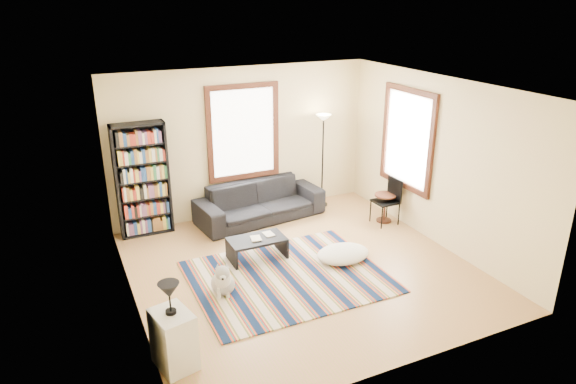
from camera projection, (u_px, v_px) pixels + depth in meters
name	position (u px, v px, depth m)	size (l,w,h in m)	color
floor	(302.00, 271.00, 7.99)	(5.00, 5.00, 0.10)	#AC714E
ceiling	(304.00, 84.00, 6.95)	(5.00, 5.00, 0.10)	white
wall_back	(242.00, 142.00, 9.63)	(5.00, 0.10, 2.80)	beige
wall_front	(412.00, 260.00, 5.31)	(5.00, 0.10, 2.80)	beige
wall_left	(122.00, 213.00, 6.47)	(0.10, 5.00, 2.80)	beige
wall_right	(440.00, 162.00, 8.48)	(0.10, 5.00, 2.80)	beige
window_back	(243.00, 132.00, 9.49)	(1.20, 0.06, 1.60)	white
window_right	(408.00, 139.00, 9.05)	(0.06, 1.20, 1.60)	white
rug	(288.00, 277.00, 7.72)	(2.83, 2.26, 0.02)	#0B1B3B
sofa	(260.00, 201.00, 9.64)	(0.93, 2.39, 0.70)	black
bookshelf	(142.00, 180.00, 8.82)	(0.90, 0.30, 2.00)	black
coffee_table	(257.00, 249.00, 8.21)	(0.90, 0.50, 0.36)	black
book_a	(251.00, 239.00, 8.10)	(0.16, 0.21, 0.02)	beige
book_b	(264.00, 235.00, 8.24)	(0.21, 0.15, 0.02)	beige
floor_cushion	(343.00, 254.00, 8.19)	(0.87, 0.66, 0.22)	beige
floor_lamp	(323.00, 161.00, 10.06)	(0.30, 0.30, 1.86)	black
side_table	(385.00, 208.00, 9.55)	(0.40, 0.40, 0.54)	#461911
folding_chair	(385.00, 202.00, 9.41)	(0.42, 0.40, 0.86)	black
white_cabinet	(174.00, 340.00, 5.77)	(0.38, 0.50, 0.70)	silver
table_lamp	(170.00, 298.00, 5.57)	(0.24, 0.24, 0.38)	black
dog	(223.00, 277.00, 7.22)	(0.37, 0.52, 0.52)	silver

